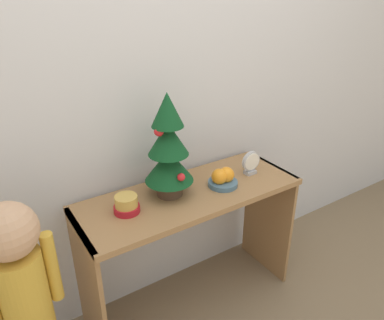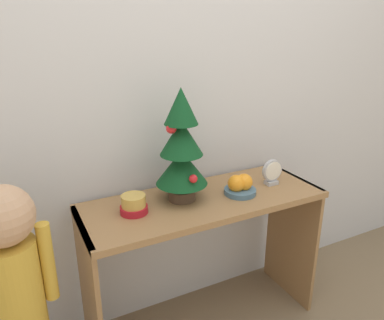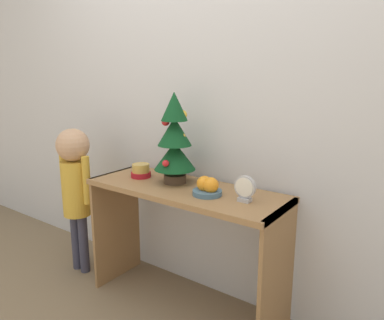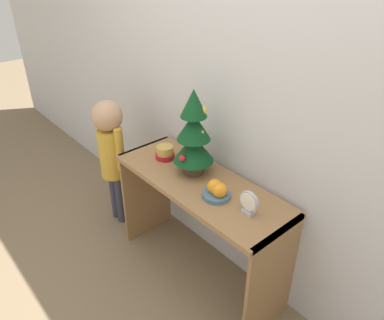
{
  "view_description": "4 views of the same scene",
  "coord_description": "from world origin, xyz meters",
  "px_view_note": "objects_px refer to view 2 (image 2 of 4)",
  "views": [
    {
      "loc": [
        -0.87,
        -1.13,
        1.67
      ],
      "look_at": [
        0.0,
        0.2,
        0.9
      ],
      "focal_mm": 35.0,
      "sensor_mm": 36.0,
      "label": 1
    },
    {
      "loc": [
        -0.76,
        -1.16,
        1.48
      ],
      "look_at": [
        -0.07,
        0.19,
        0.93
      ],
      "focal_mm": 35.0,
      "sensor_mm": 36.0,
      "label": 2
    },
    {
      "loc": [
        1.18,
        -1.34,
        1.33
      ],
      "look_at": [
        0.06,
        0.2,
        0.88
      ],
      "focal_mm": 35.0,
      "sensor_mm": 36.0,
      "label": 3
    },
    {
      "loc": [
        1.31,
        -0.98,
        1.9
      ],
      "look_at": [
        -0.04,
        0.19,
        0.85
      ],
      "focal_mm": 35.0,
      "sensor_mm": 36.0,
      "label": 4
    }
  ],
  "objects_px": {
    "fruit_bowl": "(240,186)",
    "child_figure": "(13,273)",
    "desk_clock": "(272,172)",
    "singing_bowl": "(134,205)",
    "mini_tree": "(181,148)"
  },
  "relations": [
    {
      "from": "mini_tree",
      "to": "singing_bowl",
      "type": "height_order",
      "value": "mini_tree"
    },
    {
      "from": "fruit_bowl",
      "to": "singing_bowl",
      "type": "relative_size",
      "value": 1.27
    },
    {
      "from": "fruit_bowl",
      "to": "child_figure",
      "type": "xyz_separation_m",
      "value": [
        -1.0,
        -0.07,
        -0.11
      ]
    },
    {
      "from": "mini_tree",
      "to": "singing_bowl",
      "type": "xyz_separation_m",
      "value": [
        -0.24,
        -0.03,
        -0.21
      ]
    },
    {
      "from": "singing_bowl",
      "to": "fruit_bowl",
      "type": "bearing_deg",
      "value": -4.97
    },
    {
      "from": "child_figure",
      "to": "fruit_bowl",
      "type": "bearing_deg",
      "value": 3.93
    },
    {
      "from": "mini_tree",
      "to": "child_figure",
      "type": "relative_size",
      "value": 0.52
    },
    {
      "from": "fruit_bowl",
      "to": "child_figure",
      "type": "bearing_deg",
      "value": -176.07
    },
    {
      "from": "fruit_bowl",
      "to": "desk_clock",
      "type": "height_order",
      "value": "desk_clock"
    },
    {
      "from": "mini_tree",
      "to": "fruit_bowl",
      "type": "xyz_separation_m",
      "value": [
        0.27,
        -0.07,
        -0.21
      ]
    },
    {
      "from": "desk_clock",
      "to": "mini_tree",
      "type": "bearing_deg",
      "value": 173.73
    },
    {
      "from": "fruit_bowl",
      "to": "child_figure",
      "type": "relative_size",
      "value": 0.15
    },
    {
      "from": "singing_bowl",
      "to": "desk_clock",
      "type": "bearing_deg",
      "value": -1.96
    },
    {
      "from": "fruit_bowl",
      "to": "desk_clock",
      "type": "relative_size",
      "value": 1.16
    },
    {
      "from": "desk_clock",
      "to": "child_figure",
      "type": "relative_size",
      "value": 0.13
    }
  ]
}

